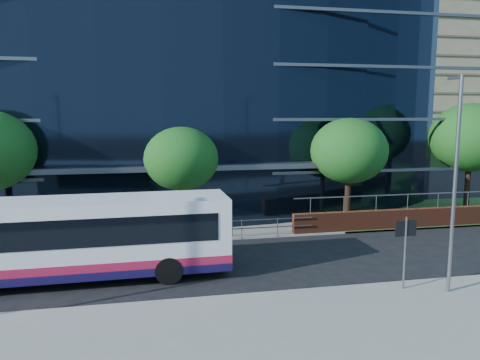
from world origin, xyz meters
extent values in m
plane|color=black|center=(0.00, 0.00, 0.00)|extent=(200.00, 200.00, 0.00)
cube|color=gray|center=(0.00, -5.00, 0.07)|extent=(80.00, 8.00, 0.15)
cube|color=gray|center=(0.00, -1.00, 0.08)|extent=(80.00, 0.25, 0.16)
cube|color=gold|center=(0.00, -0.80, 0.01)|extent=(80.00, 0.08, 0.01)
cube|color=gold|center=(0.00, -0.65, 0.01)|extent=(80.00, 0.08, 0.01)
cube|color=gray|center=(-6.00, 11.00, 0.05)|extent=(50.00, 8.00, 0.10)
cube|color=black|center=(-4.00, 24.00, 8.00)|extent=(38.00, 16.00, 16.00)
cube|color=#595E66|center=(-4.00, 9.50, 3.70)|extent=(22.00, 1.20, 0.30)
cube|color=slate|center=(-8.00, 7.00, 1.05)|extent=(24.00, 0.05, 0.05)
cube|color=slate|center=(-8.00, 7.00, 0.60)|extent=(24.00, 0.05, 0.05)
cylinder|color=slate|center=(-8.00, 7.00, 0.55)|extent=(0.04, 0.04, 1.10)
cube|color=#2D511E|center=(32.00, 56.00, 2.00)|extent=(60.00, 42.00, 4.00)
cube|color=#897C5B|center=(32.00, 58.00, 17.00)|extent=(50.00, 12.00, 26.00)
cylinder|color=slate|center=(4.50, -1.60, 1.55)|extent=(0.08, 0.08, 2.80)
cube|color=black|center=(4.50, -1.58, 2.50)|extent=(0.85, 0.06, 0.60)
cylinder|color=black|center=(-3.00, 9.50, 1.43)|extent=(0.36, 0.36, 2.86)
ellipsoid|color=#144915|center=(-3.00, 9.50, 4.23)|extent=(4.29, 4.29, 3.65)
cylinder|color=black|center=(7.00, 9.00, 1.54)|extent=(0.36, 0.36, 3.08)
ellipsoid|color=#144915|center=(7.00, 9.00, 4.55)|extent=(4.62, 4.62, 3.93)
cylinder|color=black|center=(16.00, 10.00, 1.76)|extent=(0.36, 0.36, 3.52)
ellipsoid|color=#144915|center=(16.00, 10.00, 5.20)|extent=(5.28, 5.28, 4.49)
cylinder|color=black|center=(24.00, 40.00, 1.54)|extent=(0.36, 0.36, 3.08)
ellipsoid|color=#144915|center=(24.00, 40.00, 4.55)|extent=(4.62, 4.62, 3.93)
cylinder|color=black|center=(40.00, 42.00, 1.43)|extent=(0.36, 0.36, 2.86)
ellipsoid|color=#144915|center=(40.00, 42.00, 4.23)|extent=(4.29, 4.29, 3.65)
cylinder|color=slate|center=(6.00, -2.20, 4.15)|extent=(0.14, 0.14, 8.00)
cube|color=slate|center=(6.00, -1.85, 8.05)|extent=(0.15, 0.70, 0.12)
cube|color=white|center=(-7.81, 2.30, 1.87)|extent=(12.30, 2.98, 2.95)
cube|color=#170F41|center=(-7.81, 2.30, 0.56)|extent=(12.32, 3.03, 0.33)
cube|color=#BB1B40|center=(-7.81, 2.30, 0.89)|extent=(12.32, 3.03, 0.33)
cube|color=black|center=(-7.14, 2.31, 2.28)|extent=(9.85, 2.99, 1.11)
cylinder|color=black|center=(-4.22, 1.09, 0.56)|extent=(1.12, 0.35, 1.11)
camera|label=1|loc=(-5.04, -17.08, 6.80)|focal=35.00mm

